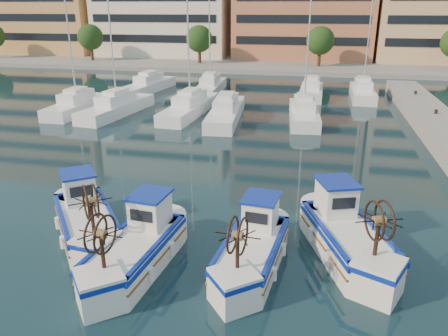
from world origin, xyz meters
TOP-DOWN VIEW (x-y plane):
  - ground at (0.00, 0.00)m, footprint 300.00×300.00m
  - yacht_marina at (-3.20, 27.08)m, footprint 38.14×21.09m
  - fishing_boat_a at (-4.60, 1.23)m, footprint 4.42×4.90m
  - fishing_boat_b at (-1.72, -0.38)m, footprint 2.41×4.93m
  - fishing_boat_c at (2.30, 0.48)m, footprint 2.33×4.73m
  - fishing_boat_d at (5.56, 2.01)m, footprint 3.64×5.28m

SIDE VIEW (x-z plane):
  - ground at x=0.00m, z-range 0.00..0.00m
  - yacht_marina at x=-3.20m, z-range -5.22..6.28m
  - fishing_boat_c at x=2.30m, z-range -0.65..2.24m
  - fishing_boat_b at x=-1.72m, z-range -0.68..2.34m
  - fishing_boat_a at x=-4.60m, z-range -0.68..2.36m
  - fishing_boat_d at x=5.56m, z-range -0.71..2.47m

